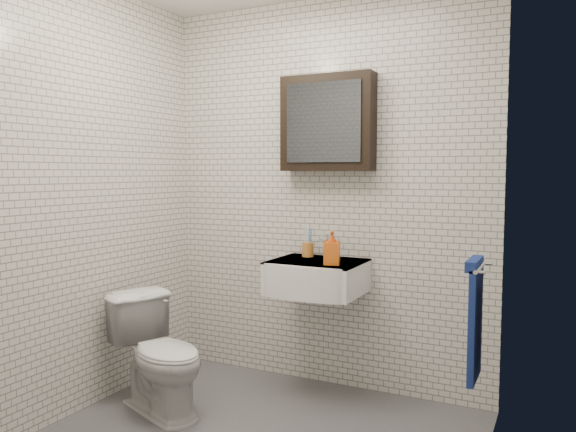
# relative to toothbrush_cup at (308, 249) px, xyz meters

# --- Properties ---
(room_shell) EXTENTS (2.22, 2.02, 2.51)m
(room_shell) POSITION_rel_toothbrush_cup_xyz_m (0.07, -0.90, 0.57)
(room_shell) COLOR silver
(room_shell) RESTS_ON ground
(washbasin) EXTENTS (0.55, 0.50, 0.20)m
(washbasin) POSITION_rel_toothbrush_cup_xyz_m (0.12, -0.16, -0.14)
(washbasin) COLOR white
(washbasin) RESTS_ON room_shell
(faucet) EXTENTS (0.06, 0.20, 0.15)m
(faucet) POSITION_rel_toothbrush_cup_xyz_m (0.12, 0.03, 0.02)
(faucet) COLOR silver
(faucet) RESTS_ON washbasin
(mirror_cabinet) EXTENTS (0.60, 0.15, 0.60)m
(mirror_cabinet) POSITION_rel_toothbrush_cup_xyz_m (0.12, 0.03, 0.80)
(mirror_cabinet) COLOR black
(mirror_cabinet) RESTS_ON room_shell
(towel_rail) EXTENTS (0.09, 0.30, 0.58)m
(towel_rail) POSITION_rel_toothbrush_cup_xyz_m (1.11, -0.55, -0.18)
(towel_rail) COLOR silver
(towel_rail) RESTS_ON room_shell
(toothbrush_cup) EXTENTS (0.09, 0.09, 0.20)m
(toothbrush_cup) POSITION_rel_toothbrush_cup_xyz_m (0.00, 0.00, 0.00)
(toothbrush_cup) COLOR #C77E31
(toothbrush_cup) RESTS_ON washbasin
(soap_bottle) EXTENTS (0.11, 0.11, 0.20)m
(soap_bottle) POSITION_rel_toothbrush_cup_xyz_m (0.26, -0.22, 0.05)
(soap_bottle) COLOR #DE5917
(soap_bottle) RESTS_ON washbasin
(toilet) EXTENTS (0.75, 0.59, 0.68)m
(toilet) POSITION_rel_toothbrush_cup_xyz_m (-0.60, -0.75, -0.56)
(toilet) COLOR silver
(toilet) RESTS_ON ground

